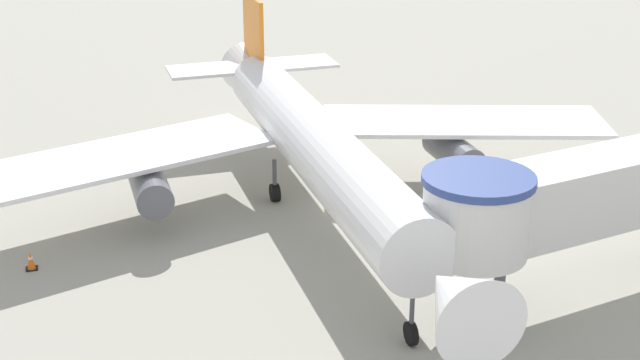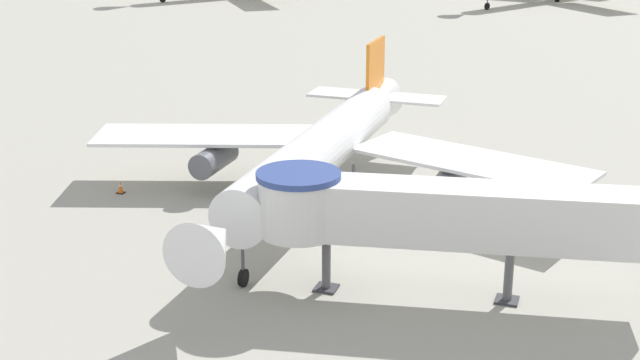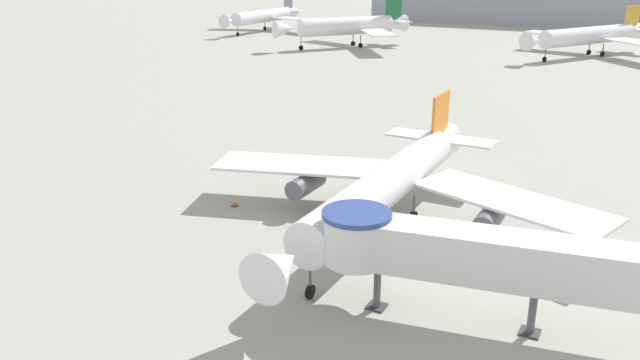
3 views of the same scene
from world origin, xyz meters
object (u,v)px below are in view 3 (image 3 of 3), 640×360
at_px(main_airplane, 389,184).
at_px(background_jet_gray_tail, 265,16).
at_px(background_jet_green_tail, 349,26).
at_px(jet_bridge, 462,253).
at_px(background_jet_gold_tail, 591,35).
at_px(traffic_cone_starboard_wing, 566,256).
at_px(traffic_cone_port_wing, 235,202).

bearing_deg(main_airplane, background_jet_gray_tail, 127.15).
height_order(main_airplane, background_jet_green_tail, background_jet_green_tail).
distance_m(jet_bridge, background_jet_gold_tail, 115.74).
distance_m(traffic_cone_starboard_wing, background_jet_gold_tail, 105.24).
bearing_deg(traffic_cone_port_wing, background_jet_gold_tail, 81.01).
xyz_separation_m(jet_bridge, background_jet_gold_tail, (-4.81, 115.63, 0.15)).
bearing_deg(jet_bridge, background_jet_gold_tail, 82.86).
distance_m(main_airplane, background_jet_gray_tail, 143.37).
relative_size(main_airplane, jet_bridge, 1.75).
height_order(jet_bridge, traffic_cone_starboard_wing, jet_bridge).
distance_m(jet_bridge, background_jet_green_tail, 119.90).
height_order(jet_bridge, background_jet_gold_tail, background_jet_gold_tail).
height_order(background_jet_green_tail, background_jet_gray_tail, background_jet_green_tail).
xyz_separation_m(main_airplane, traffic_cone_starboard_wing, (13.12, 0.37, -3.21)).
bearing_deg(background_jet_green_tail, traffic_cone_port_wing, -33.05).
height_order(jet_bridge, traffic_cone_port_wing, jet_bridge).
distance_m(jet_bridge, traffic_cone_port_wing, 23.72).
height_order(traffic_cone_starboard_wing, background_jet_gold_tail, background_jet_gold_tail).
distance_m(traffic_cone_starboard_wing, traffic_cone_port_wing, 26.38).
bearing_deg(background_jet_gold_tail, traffic_cone_starboard_wing, -54.89).
distance_m(traffic_cone_port_wing, background_jet_gray_tail, 137.60).
height_order(jet_bridge, background_jet_gray_tail, background_jet_gray_tail).
height_order(main_airplane, traffic_cone_starboard_wing, main_airplane).
xyz_separation_m(jet_bridge, background_jet_gray_tail, (-93.91, 125.73, 0.04)).
bearing_deg(jet_bridge, traffic_cone_starboard_wing, 57.82).
xyz_separation_m(background_jet_gold_tail, background_jet_gray_tail, (-89.10, 10.10, -0.12)).
bearing_deg(background_jet_green_tail, background_jet_gray_tail, -172.13).
bearing_deg(traffic_cone_starboard_wing, background_jet_gold_tail, 95.10).
xyz_separation_m(main_airplane, traffic_cone_port_wing, (-13.16, -1.88, -3.21)).
height_order(background_jet_gold_tail, background_jet_gray_tail, background_jet_gold_tail).
height_order(main_airplane, background_jet_gray_tail, background_jet_gray_tail).
bearing_deg(traffic_cone_port_wing, traffic_cone_starboard_wing, 4.88).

